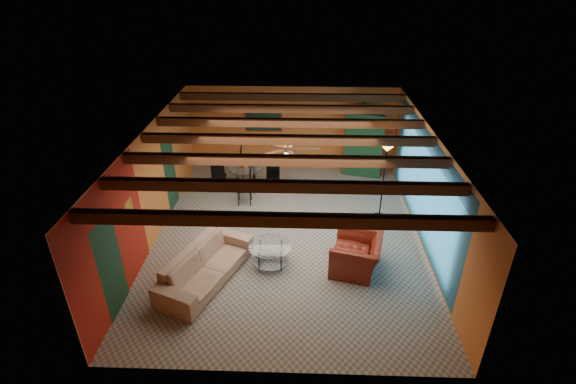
{
  "coord_description": "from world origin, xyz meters",
  "views": [
    {
      "loc": [
        0.32,
        -8.81,
        6.09
      ],
      "look_at": [
        0.0,
        0.2,
        1.15
      ],
      "focal_mm": 26.63,
      "sensor_mm": 36.0,
      "label": 1
    }
  ],
  "objects_px": {
    "armoire": "(362,144)",
    "potted_plant": "(365,106)",
    "floor_lamp": "(383,182)",
    "armchair": "(357,254)",
    "sofa": "(206,265)",
    "coffee_table": "(270,255)",
    "vase": "(245,155)",
    "dining_table": "(246,174)"
  },
  "relations": [
    {
      "from": "sofa",
      "to": "armoire",
      "type": "xyz_separation_m",
      "value": [
        3.88,
        5.37,
        0.62
      ]
    },
    {
      "from": "floor_lamp",
      "to": "potted_plant",
      "type": "xyz_separation_m",
      "value": [
        -0.22,
        2.71,
        1.14
      ]
    },
    {
      "from": "potted_plant",
      "to": "dining_table",
      "type": "bearing_deg",
      "value": -159.81
    },
    {
      "from": "armchair",
      "to": "potted_plant",
      "type": "height_order",
      "value": "potted_plant"
    },
    {
      "from": "dining_table",
      "to": "vase",
      "type": "height_order",
      "value": "vase"
    },
    {
      "from": "armchair",
      "to": "vase",
      "type": "distance_m",
      "value": 4.66
    },
    {
      "from": "potted_plant",
      "to": "armchair",
      "type": "bearing_deg",
      "value": -97.47
    },
    {
      "from": "dining_table",
      "to": "vase",
      "type": "relative_size",
      "value": 10.08
    },
    {
      "from": "floor_lamp",
      "to": "potted_plant",
      "type": "distance_m",
      "value": 2.95
    },
    {
      "from": "armoire",
      "to": "potted_plant",
      "type": "distance_m",
      "value": 1.22
    },
    {
      "from": "potted_plant",
      "to": "vase",
      "type": "distance_m",
      "value": 3.9
    },
    {
      "from": "sofa",
      "to": "potted_plant",
      "type": "distance_m",
      "value": 6.88
    },
    {
      "from": "floor_lamp",
      "to": "potted_plant",
      "type": "bearing_deg",
      "value": 94.61
    },
    {
      "from": "armoire",
      "to": "dining_table",
      "type": "bearing_deg",
      "value": -146.49
    },
    {
      "from": "armchair",
      "to": "armoire",
      "type": "bearing_deg",
      "value": -173.49
    },
    {
      "from": "dining_table",
      "to": "floor_lamp",
      "type": "bearing_deg",
      "value": -20.76
    },
    {
      "from": "sofa",
      "to": "armchair",
      "type": "bearing_deg",
      "value": -59.05
    },
    {
      "from": "dining_table",
      "to": "potted_plant",
      "type": "distance_m",
      "value": 4.11
    },
    {
      "from": "coffee_table",
      "to": "floor_lamp",
      "type": "xyz_separation_m",
      "value": [
        2.77,
        2.1,
        0.82
      ]
    },
    {
      "from": "armchair",
      "to": "armoire",
      "type": "relative_size",
      "value": 0.61
    },
    {
      "from": "armchair",
      "to": "vase",
      "type": "bearing_deg",
      "value": -127.35
    },
    {
      "from": "sofa",
      "to": "coffee_table",
      "type": "bearing_deg",
      "value": -44.68
    },
    {
      "from": "sofa",
      "to": "armoire",
      "type": "bearing_deg",
      "value": -13.48
    },
    {
      "from": "armchair",
      "to": "dining_table",
      "type": "distance_m",
      "value": 4.6
    },
    {
      "from": "dining_table",
      "to": "potted_plant",
      "type": "height_order",
      "value": "potted_plant"
    },
    {
      "from": "sofa",
      "to": "coffee_table",
      "type": "height_order",
      "value": "sofa"
    },
    {
      "from": "armoire",
      "to": "potted_plant",
      "type": "relative_size",
      "value": 4.19
    },
    {
      "from": "sofa",
      "to": "armchair",
      "type": "height_order",
      "value": "armchair"
    },
    {
      "from": "dining_table",
      "to": "armoire",
      "type": "distance_m",
      "value": 3.77
    },
    {
      "from": "armchair",
      "to": "dining_table",
      "type": "bearing_deg",
      "value": -127.35
    },
    {
      "from": "sofa",
      "to": "vase",
      "type": "xyz_separation_m",
      "value": [
        0.37,
        4.08,
        0.76
      ]
    },
    {
      "from": "dining_table",
      "to": "potted_plant",
      "type": "bearing_deg",
      "value": 20.19
    },
    {
      "from": "floor_lamp",
      "to": "coffee_table",
      "type": "bearing_deg",
      "value": -142.82
    },
    {
      "from": "sofa",
      "to": "armchair",
      "type": "distance_m",
      "value": 3.28
    },
    {
      "from": "floor_lamp",
      "to": "potted_plant",
      "type": "height_order",
      "value": "potted_plant"
    },
    {
      "from": "armchair",
      "to": "coffee_table",
      "type": "distance_m",
      "value": 1.91
    },
    {
      "from": "coffee_table",
      "to": "armoire",
      "type": "relative_size",
      "value": 0.49
    },
    {
      "from": "sofa",
      "to": "potted_plant",
      "type": "height_order",
      "value": "potted_plant"
    },
    {
      "from": "dining_table",
      "to": "floor_lamp",
      "type": "distance_m",
      "value": 4.03
    },
    {
      "from": "coffee_table",
      "to": "floor_lamp",
      "type": "bearing_deg",
      "value": 37.18
    },
    {
      "from": "sofa",
      "to": "potted_plant",
      "type": "relative_size",
      "value": 5.26
    },
    {
      "from": "armchair",
      "to": "potted_plant",
      "type": "xyz_separation_m",
      "value": [
        0.64,
        4.88,
        1.82
      ]
    }
  ]
}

